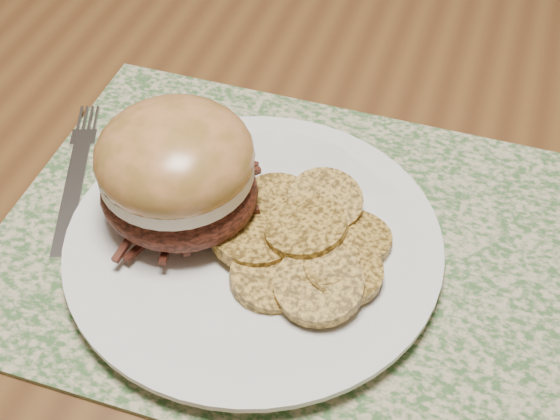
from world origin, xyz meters
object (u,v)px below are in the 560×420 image
Objects in this scene: dinner_plate at (254,245)px; pork_sandwich at (177,171)px; fork at (77,174)px; dining_table at (424,132)px.

pork_sandwich is at bearing 172.94° from dinner_plate.
dinner_plate is 1.53× the size of fork.
pork_sandwich reaches higher than dining_table.
fork is (-0.10, 0.02, -0.06)m from pork_sandwich.
pork_sandwich is 0.81× the size of fork.
fork is at bearing -136.17° from dining_table.
fork is (-0.16, 0.03, -0.01)m from dinner_plate.
fork is at bearing 169.06° from dinner_plate.
pork_sandwich is (-0.15, -0.27, 0.14)m from dining_table.
dinner_plate is at bearing -107.65° from dining_table.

